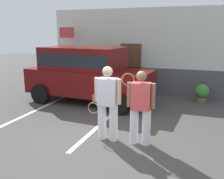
{
  "coord_description": "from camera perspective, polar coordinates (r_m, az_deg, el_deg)",
  "views": [
    {
      "loc": [
        2.1,
        -5.06,
        2.6
      ],
      "look_at": [
        -0.19,
        1.2,
        1.05
      ],
      "focal_mm": 40.06,
      "sensor_mm": 36.0,
      "label": 1
    }
  ],
  "objects": [
    {
      "name": "ground_plane",
      "position": [
        6.07,
        -2.21,
        -12.31
      ],
      "size": [
        40.0,
        40.0,
        0.0
      ],
      "primitive_type": "plane",
      "color": "#423F3D"
    },
    {
      "name": "parking_stripe_0",
      "position": [
        8.76,
        -17.46,
        -4.78
      ],
      "size": [
        0.12,
        4.4,
        0.01
      ],
      "primitive_type": "cube",
      "color": "silver",
      "rests_on": "ground_plane"
    },
    {
      "name": "parking_stripe_1",
      "position": [
        7.53,
        -1.65,
        -7.09
      ],
      "size": [
        0.12,
        4.4,
        0.01
      ],
      "primitive_type": "cube",
      "color": "silver",
      "rests_on": "ground_plane"
    },
    {
      "name": "house_frontage",
      "position": [
        10.84,
        8.91,
        8.05
      ],
      "size": [
        8.98,
        0.4,
        3.56
      ],
      "color": "silver",
      "rests_on": "ground_plane"
    },
    {
      "name": "parked_suv",
      "position": [
        9.38,
        -5.67,
        4.1
      ],
      "size": [
        4.72,
        2.41,
        2.05
      ],
      "rotation": [
        0.0,
        0.0,
        -0.07
      ],
      "color": "#590C0C",
      "rests_on": "ground_plane"
    },
    {
      "name": "tennis_player_man",
      "position": [
        5.98,
        -1.03,
        -3.05
      ],
      "size": [
        0.93,
        0.29,
        1.82
      ],
      "rotation": [
        0.0,
        0.0,
        3.13
      ],
      "color": "white",
      "rests_on": "ground_plane"
    },
    {
      "name": "tennis_player_woman",
      "position": [
        5.79,
        6.53,
        -3.95
      ],
      "size": [
        0.78,
        0.31,
        1.75
      ],
      "rotation": [
        0.0,
        0.0,
        3.23
      ],
      "color": "white",
      "rests_on": "ground_plane"
    },
    {
      "name": "potted_plant_by_porch",
      "position": [
        9.94,
        19.87,
        -0.58
      ],
      "size": [
        0.53,
        0.53,
        0.69
      ],
      "color": "brown",
      "rests_on": "ground_plane"
    },
    {
      "name": "flag_pole",
      "position": [
        11.6,
        -11.05,
        9.75
      ],
      "size": [
        0.8,
        0.1,
        2.83
      ],
      "color": "silver",
      "rests_on": "ground_plane"
    }
  ]
}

